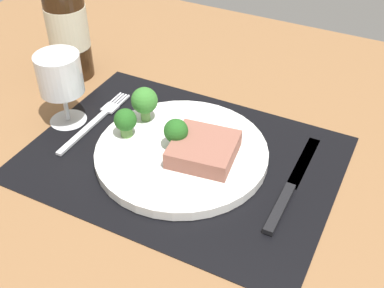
{
  "coord_description": "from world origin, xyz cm",
  "views": [
    {
      "loc": [
        27.58,
        -50.9,
        49.71
      ],
      "look_at": [
        0.9,
        1.83,
        1.9
      ],
      "focal_mm": 45.45,
      "sensor_mm": 36.0,
      "label": 1
    }
  ],
  "objects_px": {
    "steak": "(204,149)",
    "wine_bottle": "(66,19)",
    "wine_glass": "(58,79)",
    "fork": "(95,121)",
    "knife": "(290,188)",
    "plate": "(182,153)"
  },
  "relations": [
    {
      "from": "steak",
      "to": "knife",
      "type": "distance_m",
      "value": 0.14
    },
    {
      "from": "fork",
      "to": "wine_glass",
      "type": "bearing_deg",
      "value": -157.04
    },
    {
      "from": "steak",
      "to": "fork",
      "type": "bearing_deg",
      "value": 176.25
    },
    {
      "from": "fork",
      "to": "plate",
      "type": "bearing_deg",
      "value": -3.3
    },
    {
      "from": "knife",
      "to": "steak",
      "type": "bearing_deg",
      "value": 179.3
    },
    {
      "from": "plate",
      "to": "fork",
      "type": "bearing_deg",
      "value": 175.34
    },
    {
      "from": "knife",
      "to": "wine_bottle",
      "type": "distance_m",
      "value": 0.51
    },
    {
      "from": "wine_glass",
      "to": "fork",
      "type": "bearing_deg",
      "value": 21.6
    },
    {
      "from": "fork",
      "to": "wine_bottle",
      "type": "bearing_deg",
      "value": 139.87
    },
    {
      "from": "plate",
      "to": "knife",
      "type": "distance_m",
      "value": 0.17
    },
    {
      "from": "plate",
      "to": "steak",
      "type": "relative_size",
      "value": 2.85
    },
    {
      "from": "knife",
      "to": "wine_bottle",
      "type": "relative_size",
      "value": 0.69
    },
    {
      "from": "wine_glass",
      "to": "knife",
      "type": "bearing_deg",
      "value": 1.41
    },
    {
      "from": "fork",
      "to": "wine_glass",
      "type": "relative_size",
      "value": 1.51
    },
    {
      "from": "fork",
      "to": "knife",
      "type": "bearing_deg",
      "value": -0.1
    },
    {
      "from": "knife",
      "to": "wine_glass",
      "type": "bearing_deg",
      "value": 178.6
    },
    {
      "from": "fork",
      "to": "knife",
      "type": "xyz_separation_m",
      "value": [
        0.35,
        -0.01,
        0.0
      ]
    },
    {
      "from": "knife",
      "to": "wine_bottle",
      "type": "height_order",
      "value": "wine_bottle"
    },
    {
      "from": "fork",
      "to": "steak",
      "type": "bearing_deg",
      "value": -2.39
    },
    {
      "from": "knife",
      "to": "fork",
      "type": "bearing_deg",
      "value": 175.73
    },
    {
      "from": "steak",
      "to": "wine_bottle",
      "type": "bearing_deg",
      "value": 159.16
    },
    {
      "from": "wine_glass",
      "to": "steak",
      "type": "bearing_deg",
      "value": 1.05
    }
  ]
}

